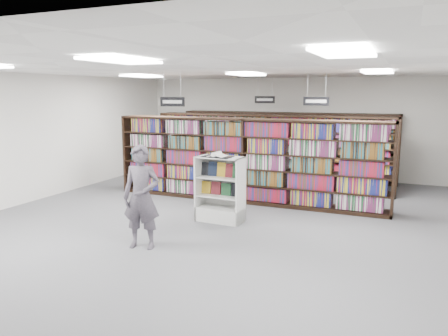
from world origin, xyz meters
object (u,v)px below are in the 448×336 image
at_px(bookshelf_row_near, 246,160).
at_px(open_book, 217,155).
at_px(endcap_display, 221,199).
at_px(shopper, 142,197).

height_order(bookshelf_row_near, open_book, bookshelf_row_near).
relative_size(bookshelf_row_near, endcap_display, 5.00).
distance_m(endcap_display, shopper, 2.20).
xyz_separation_m(endcap_display, open_book, (-0.04, -0.11, 0.96)).
distance_m(bookshelf_row_near, endcap_display, 1.89).
bearing_deg(endcap_display, shopper, -104.63).
height_order(bookshelf_row_near, endcap_display, bookshelf_row_near).
xyz_separation_m(bookshelf_row_near, endcap_display, (0.09, -1.79, -0.57)).
height_order(open_book, shopper, shopper).
bearing_deg(bookshelf_row_near, shopper, -97.68).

